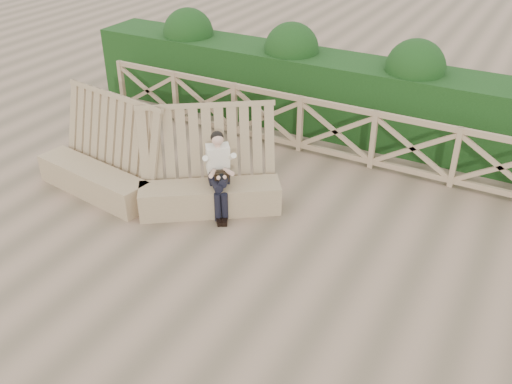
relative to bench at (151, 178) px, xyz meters
The scene contains 5 objects.
ground 2.21m from the bench, 18.89° to the right, with size 60.00×60.00×0.00m, color brown.
bench is the anchor object (origin of this frame).
woman 1.21m from the bench, 13.10° to the left, with size 0.66×0.76×1.33m.
guardrail 3.47m from the bench, 53.74° to the left, with size 10.10×0.09×1.10m.
hedge 4.51m from the bench, 62.83° to the left, with size 12.00×1.20×1.50m, color black.
Camera 1 is at (3.30, -5.53, 4.94)m, focal length 40.00 mm.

